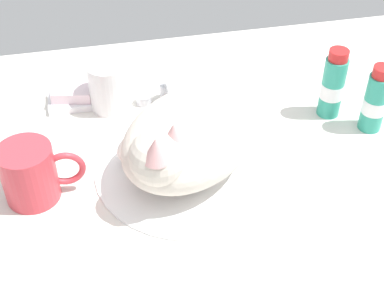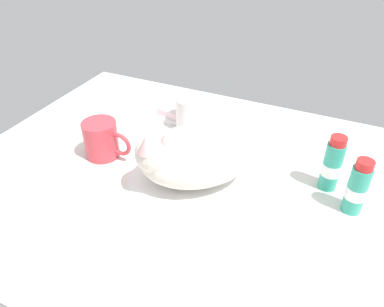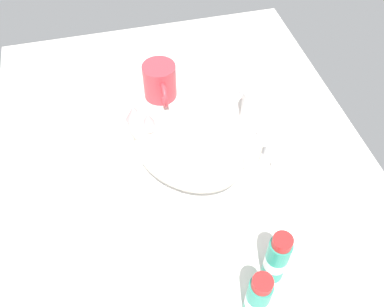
{
  "view_description": "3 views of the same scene",
  "coord_description": "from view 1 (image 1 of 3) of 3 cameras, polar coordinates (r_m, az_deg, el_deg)",
  "views": [
    {
      "loc": [
        -13.4,
        -65.03,
        61.53
      ],
      "look_at": [
        -0.03,
        -1.22,
        4.15
      ],
      "focal_mm": 52.74,
      "sensor_mm": 36.0,
      "label": 1
    },
    {
      "loc": [
        26.21,
        -59.68,
        53.13
      ],
      "look_at": [
        -1.97,
        1.79,
        5.15
      ],
      "focal_mm": 34.76,
      "sensor_mm": 36.0,
      "label": 2
    },
    {
      "loc": [
        54.21,
        -12.52,
        73.18
      ],
      "look_at": [
        1.65,
        0.53,
        6.94
      ],
      "focal_mm": 39.26,
      "sensor_mm": 36.0,
      "label": 3
    }
  ],
  "objects": [
    {
      "name": "sink_basin",
      "position": [
        0.9,
        -0.14,
        -1.32
      ],
      "size": [
        30.72,
        30.72,
        0.64
      ],
      "primitive_type": "cylinder",
      "color": "white",
      "rests_on": "ground_plane"
    },
    {
      "name": "coffee_mug",
      "position": [
        0.86,
        -15.97,
        -1.95
      ],
      "size": [
        12.41,
        8.15,
        9.16
      ],
      "color": "#C63842",
      "rests_on": "ground_plane"
    },
    {
      "name": "soap_bar",
      "position": [
        1.05,
        -12.04,
        5.96
      ],
      "size": [
        7.66,
        5.32,
        2.02
      ],
      "primitive_type": "cube",
      "rotation": [
        0.0,
        0.0,
        -0.19
      ],
      "color": "silver",
      "rests_on": "soap_dish"
    },
    {
      "name": "soap_dish",
      "position": [
        1.06,
        -11.92,
        5.25
      ],
      "size": [
        9.0,
        6.4,
        1.2
      ],
      "primitive_type": "cube",
      "color": "white",
      "rests_on": "ground_plane"
    },
    {
      "name": "toothpaste_bottle",
      "position": [
        1.01,
        14.05,
        6.71
      ],
      "size": [
        4.03,
        4.03,
        12.96
      ],
      "color": "teal",
      "rests_on": "ground_plane"
    },
    {
      "name": "faucet",
      "position": [
        1.02,
        -2.14,
        6.06
      ],
      "size": [
        12.41,
        10.92,
        5.57
      ],
      "color": "silver",
      "rests_on": "ground_plane"
    },
    {
      "name": "mouthwash_bottle",
      "position": [
        1.0,
        18.06,
        5.1
      ],
      "size": [
        4.0,
        4.0,
        12.32
      ],
      "color": "teal",
      "rests_on": "ground_plane"
    },
    {
      "name": "ground_plane",
      "position": [
        0.92,
        -0.14,
        -2.16
      ],
      "size": [
        110.0,
        82.5,
        3.0
      ],
      "primitive_type": "cube",
      "color": "silver"
    },
    {
      "name": "cat",
      "position": [
        0.86,
        -0.64,
        1.54
      ],
      "size": [
        30.61,
        31.45,
        14.36
      ],
      "color": "beige",
      "rests_on": "sink_basin"
    },
    {
      "name": "rinse_cup",
      "position": [
        1.02,
        -8.49,
        6.71
      ],
      "size": [
        6.78,
        6.78,
        8.86
      ],
      "color": "white",
      "rests_on": "ground_plane"
    }
  ]
}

